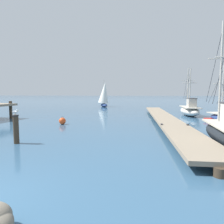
{
  "coord_description": "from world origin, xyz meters",
  "views": [
    {
      "loc": [
        4.2,
        -3.23,
        2.46
      ],
      "look_at": [
        2.31,
        7.91,
        1.4
      ],
      "focal_mm": 32.07,
      "sensor_mm": 36.0,
      "label": 1
    }
  ],
  "objects_px": {
    "perched_seagull": "(15,112)",
    "fishing_boat_1": "(190,110)",
    "distant_sailboat": "(104,95)",
    "mooring_buoy": "(62,121)",
    "mooring_piling": "(16,129)"
  },
  "relations": [
    {
      "from": "fishing_boat_1",
      "to": "mooring_buoy",
      "type": "bearing_deg",
      "value": -143.69
    },
    {
      "from": "perched_seagull",
      "to": "distant_sailboat",
      "type": "bearing_deg",
      "value": 92.67
    },
    {
      "from": "fishing_boat_1",
      "to": "perched_seagull",
      "type": "bearing_deg",
      "value": -127.45
    },
    {
      "from": "mooring_piling",
      "to": "fishing_boat_1",
      "type": "bearing_deg",
      "value": 52.57
    },
    {
      "from": "fishing_boat_1",
      "to": "distant_sailboat",
      "type": "height_order",
      "value": "fishing_boat_1"
    },
    {
      "from": "mooring_piling",
      "to": "mooring_buoy",
      "type": "xyz_separation_m",
      "value": [
        -0.28,
        6.11,
        -0.47
      ]
    },
    {
      "from": "perched_seagull",
      "to": "distant_sailboat",
      "type": "height_order",
      "value": "distant_sailboat"
    },
    {
      "from": "fishing_boat_1",
      "to": "distant_sailboat",
      "type": "xyz_separation_m",
      "value": [
        -12.31,
        12.5,
        1.57
      ]
    },
    {
      "from": "perched_seagull",
      "to": "mooring_buoy",
      "type": "relative_size",
      "value": 0.62
    },
    {
      "from": "fishing_boat_1",
      "to": "mooring_piling",
      "type": "bearing_deg",
      "value": -127.43
    },
    {
      "from": "fishing_boat_1",
      "to": "mooring_buoy",
      "type": "relative_size",
      "value": 10.12
    },
    {
      "from": "fishing_boat_1",
      "to": "perched_seagull",
      "type": "height_order",
      "value": "fishing_boat_1"
    },
    {
      "from": "mooring_buoy",
      "to": "distant_sailboat",
      "type": "relative_size",
      "value": 0.12
    },
    {
      "from": "mooring_piling",
      "to": "mooring_buoy",
      "type": "bearing_deg",
      "value": 92.58
    },
    {
      "from": "perched_seagull",
      "to": "fishing_boat_1",
      "type": "bearing_deg",
      "value": 52.55
    }
  ]
}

